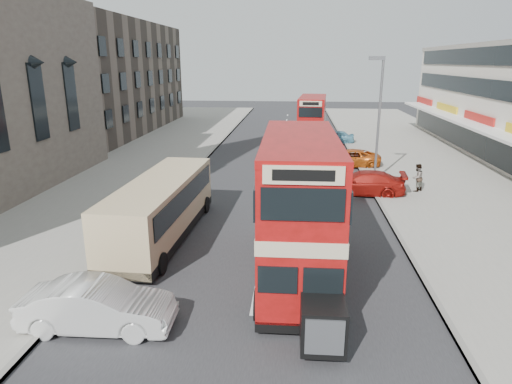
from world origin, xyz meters
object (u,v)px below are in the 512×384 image
at_px(street_lamp, 378,110).
at_px(coach, 161,206).
at_px(car_right_c, 334,137).
at_px(bus_main, 299,209).
at_px(cyclist, 339,166).
at_px(car_right_b, 349,158).
at_px(car_left_front, 98,306).
at_px(car_right_a, 363,183).
at_px(pedestrian_near, 417,177).
at_px(bus_second, 312,122).

height_order(street_lamp, coach, street_lamp).
bearing_deg(car_right_c, bus_main, -6.68).
bearing_deg(bus_main, cyclist, -101.47).
height_order(car_right_b, cyclist, cyclist).
xyz_separation_m(bus_main, car_left_front, (-5.99, -3.92, -1.97)).
bearing_deg(bus_main, car_left_front, 32.44).
height_order(coach, car_right_b, coach).
xyz_separation_m(car_right_a, pedestrian_near, (3.31, 0.52, 0.29)).
relative_size(coach, car_right_b, 2.05).
bearing_deg(bus_second, car_right_a, 104.64).
bearing_deg(pedestrian_near, car_left_front, 8.17).
height_order(car_right_a, car_right_b, car_right_a).
bearing_deg(street_lamp, car_right_a, -110.64).
relative_size(car_right_c, cyclist, 1.68).
relative_size(street_lamp, pedestrian_near, 4.71).
xyz_separation_m(coach, pedestrian_near, (13.46, 8.25, -0.48)).
bearing_deg(cyclist, car_left_front, -110.68).
xyz_separation_m(car_right_b, car_right_c, (-0.38, 9.91, 0.00)).
bearing_deg(car_right_b, cyclist, -14.78).
bearing_deg(coach, car_left_front, -86.33).
xyz_separation_m(bus_main, coach, (-6.19, 3.45, -1.22)).
bearing_deg(car_left_front, cyclist, -26.41).
height_order(street_lamp, car_left_front, street_lamp).
distance_m(bus_second, cyclist, 11.00).
bearing_deg(cyclist, pedestrian_near, -35.07).
bearing_deg(car_right_b, street_lamp, 16.11).
height_order(bus_second, pedestrian_near, bus_second).
xyz_separation_m(coach, car_right_c, (9.78, 25.20, -0.84)).
distance_m(bus_main, car_right_b, 19.27).
relative_size(bus_main, car_right_a, 1.88).
xyz_separation_m(bus_second, coach, (-7.49, -22.59, -0.91)).
height_order(coach, car_left_front, coach).
xyz_separation_m(street_lamp, coach, (-11.27, -10.71, -3.29)).
bearing_deg(car_right_a, pedestrian_near, 104.78).
bearing_deg(car_right_b, bus_second, -157.40).
height_order(car_right_a, cyclist, cyclist).
height_order(bus_second, car_right_c, bus_second).
height_order(bus_main, car_right_a, bus_main).
bearing_deg(car_right_c, car_right_a, 1.68).
bearing_deg(car_right_c, street_lamp, 6.33).
relative_size(car_right_a, car_right_b, 1.06).
distance_m(bus_main, car_right_c, 28.94).
height_order(bus_main, bus_second, bus_main).
distance_m(car_right_a, car_right_c, 17.47).
height_order(street_lamp, pedestrian_near, street_lamp).
xyz_separation_m(bus_main, car_right_a, (3.96, 11.18, -1.99)).
relative_size(bus_second, cyclist, 3.69).
xyz_separation_m(car_right_a, car_right_b, (0.01, 7.56, -0.07)).
bearing_deg(car_right_a, bus_second, -163.94).
bearing_deg(car_right_a, car_right_c, -172.89).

